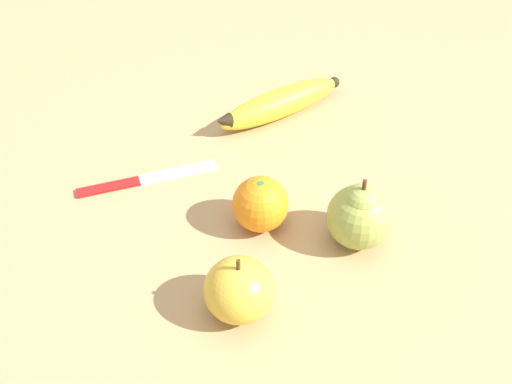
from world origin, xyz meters
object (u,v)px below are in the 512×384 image
Objects in this scene: banana at (280,103)px; paring_knife at (143,179)px; apple at (239,290)px; pear at (360,215)px; orange at (260,204)px.

paring_knife is at bearing 5.22° from banana.
paring_knife is (0.10, -0.23, -0.03)m from apple.
orange is at bearing -21.48° from pear.
banana is 0.37m from apple.
banana is 0.28m from pear.
orange is 0.12m from pear.
orange is 0.18m from paring_knife.
pear reaches higher than paring_knife.
paring_knife is (0.26, -0.15, -0.04)m from pear.
paring_knife is (0.15, -0.10, -0.03)m from orange.
pear is at bearing 74.56° from banana.
banana is 1.14× the size of paring_knife.
banana is 0.24m from orange.
paring_knife is (0.21, 0.12, -0.02)m from banana.
apple reaches higher than banana.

